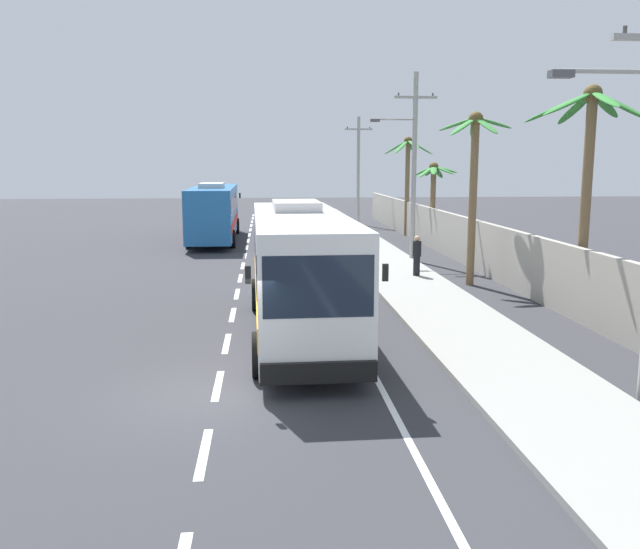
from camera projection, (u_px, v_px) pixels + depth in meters
name	position (u px, v px, depth m)	size (l,w,h in m)	color
ground_plane	(216.00, 394.00, 13.88)	(160.00, 160.00, 0.00)	#303035
sidewalk_kerb	(422.00, 293.00, 24.26)	(3.20, 90.00, 0.14)	gray
lane_markings	(289.00, 276.00, 28.48)	(3.68, 71.00, 0.01)	white
boundary_wall	(488.00, 250.00, 28.32)	(0.24, 60.00, 2.26)	#9E998E
coach_bus_foreground	(300.00, 267.00, 18.49)	(2.98, 10.84, 3.69)	white
coach_bus_far_lane	(214.00, 211.00, 40.99)	(3.01, 12.35, 3.63)	#2366A8
motorcycle_beside_bus	(340.00, 268.00, 26.57)	(0.56, 1.96, 1.55)	black
pedestrian_near_kerb	(417.00, 255.00, 27.56)	(0.36, 0.36, 1.68)	black
utility_pole_mid	(413.00, 162.00, 32.07)	(3.21, 0.24, 9.08)	#9E9E99
utility_pole_far	(358.00, 169.00, 51.52)	(2.18, 0.24, 8.34)	#9E9E99
palm_nearest	(590.00, 151.00, 20.27)	(3.99, 4.16, 7.15)	brown
palm_second	(433.00, 185.00, 38.24)	(2.62, 2.71, 4.85)	brown
palm_third	(474.00, 168.00, 25.59)	(2.83, 2.70, 6.75)	brown
palm_fourth	(408.00, 167.00, 43.53)	(3.19, 3.52, 6.52)	brown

